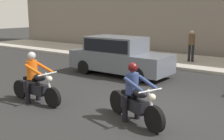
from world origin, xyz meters
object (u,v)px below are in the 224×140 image
(parked_sedan_slate_gray, at_px, (118,55))
(pedestrian_bystander, at_px, (191,43))
(motorcycle_with_rider_orange_stripe, at_px, (35,82))
(motorcycle_with_rider_denim_blue, at_px, (134,98))

(parked_sedan_slate_gray, distance_m, pedestrian_bystander, 4.80)
(parked_sedan_slate_gray, bearing_deg, pedestrian_bystander, 70.35)
(parked_sedan_slate_gray, bearing_deg, motorcycle_with_rider_orange_stripe, -86.96)
(motorcycle_with_rider_denim_blue, xyz_separation_m, motorcycle_with_rider_orange_stripe, (-3.35, -0.50, 0.02))
(motorcycle_with_rider_denim_blue, xyz_separation_m, pedestrian_bystander, (-2.00, 8.85, 0.50))
(motorcycle_with_rider_orange_stripe, bearing_deg, parked_sedan_slate_gray, 93.04)
(motorcycle_with_rider_orange_stripe, xyz_separation_m, parked_sedan_slate_gray, (-0.26, 4.84, 0.23))
(motorcycle_with_rider_denim_blue, relative_size, pedestrian_bystander, 1.25)
(parked_sedan_slate_gray, xyz_separation_m, pedestrian_bystander, (1.61, 4.51, 0.25))
(motorcycle_with_rider_denim_blue, distance_m, pedestrian_bystander, 9.09)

